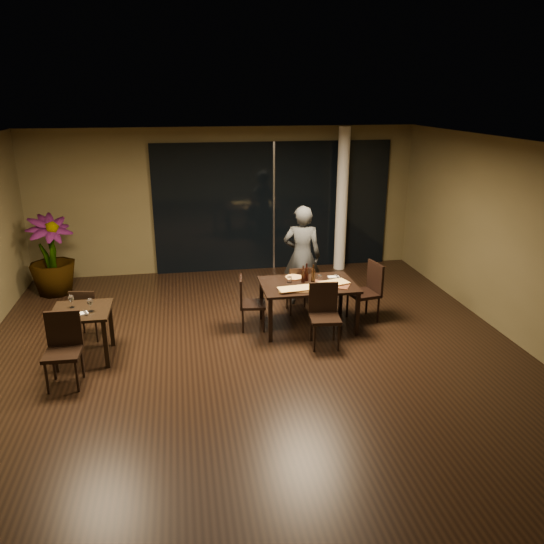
{
  "coord_description": "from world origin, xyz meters",
  "views": [
    {
      "loc": [
        -0.94,
        -6.92,
        3.64
      ],
      "look_at": [
        0.38,
        0.6,
        1.05
      ],
      "focal_mm": 35.0,
      "sensor_mm": 36.0,
      "label": 1
    }
  ],
  "objects_px": {
    "chair_main_near": "(324,311)",
    "chair_main_right": "(368,288)",
    "main_table": "(308,288)",
    "bottle_a": "(303,274)",
    "side_table": "(82,318)",
    "potted_plant": "(51,256)",
    "chair_main_far": "(299,287)",
    "bottle_c": "(307,272)",
    "chair_main_left": "(248,300)",
    "chair_side_far": "(86,312)",
    "bottle_b": "(313,274)",
    "chair_side_near": "(63,345)",
    "diner": "(302,256)"
  },
  "relations": [
    {
      "from": "chair_main_near",
      "to": "chair_main_right",
      "type": "relative_size",
      "value": 0.96
    },
    {
      "from": "main_table",
      "to": "bottle_a",
      "type": "distance_m",
      "value": 0.24
    },
    {
      "from": "side_table",
      "to": "potted_plant",
      "type": "bearing_deg",
      "value": 109.04
    },
    {
      "from": "chair_main_far",
      "to": "bottle_a",
      "type": "bearing_deg",
      "value": 83.93
    },
    {
      "from": "chair_main_right",
      "to": "bottle_c",
      "type": "relative_size",
      "value": 3.41
    },
    {
      "from": "chair_main_left",
      "to": "bottle_a",
      "type": "distance_m",
      "value": 0.98
    },
    {
      "from": "chair_main_left",
      "to": "chair_main_right",
      "type": "bearing_deg",
      "value": -82.79
    },
    {
      "from": "chair_side_far",
      "to": "bottle_c",
      "type": "bearing_deg",
      "value": -168.67
    },
    {
      "from": "side_table",
      "to": "bottle_b",
      "type": "xyz_separation_m",
      "value": [
        3.48,
        0.5,
        0.28
      ]
    },
    {
      "from": "bottle_a",
      "to": "chair_main_near",
      "type": "bearing_deg",
      "value": -77.26
    },
    {
      "from": "bottle_b",
      "to": "side_table",
      "type": "bearing_deg",
      "value": -171.79
    },
    {
      "from": "chair_main_near",
      "to": "chair_main_left",
      "type": "bearing_deg",
      "value": 150.36
    },
    {
      "from": "main_table",
      "to": "side_table",
      "type": "bearing_deg",
      "value": -171.63
    },
    {
      "from": "chair_main_left",
      "to": "chair_side_near",
      "type": "relative_size",
      "value": 0.9
    },
    {
      "from": "chair_main_left",
      "to": "diner",
      "type": "xyz_separation_m",
      "value": [
        1.09,
        0.9,
        0.42
      ]
    },
    {
      "from": "main_table",
      "to": "chair_main_far",
      "type": "bearing_deg",
      "value": 91.41
    },
    {
      "from": "bottle_b",
      "to": "chair_main_far",
      "type": "bearing_deg",
      "value": 99.07
    },
    {
      "from": "diner",
      "to": "bottle_c",
      "type": "height_order",
      "value": "diner"
    },
    {
      "from": "side_table",
      "to": "chair_main_left",
      "type": "bearing_deg",
      "value": 13.92
    },
    {
      "from": "chair_main_left",
      "to": "potted_plant",
      "type": "xyz_separation_m",
      "value": [
        -3.41,
        2.21,
        0.27
      ]
    },
    {
      "from": "main_table",
      "to": "bottle_b",
      "type": "height_order",
      "value": "bottle_b"
    },
    {
      "from": "chair_main_right",
      "to": "chair_side_near",
      "type": "height_order",
      "value": "chair_main_right"
    },
    {
      "from": "bottle_b",
      "to": "chair_main_left",
      "type": "bearing_deg",
      "value": 174.36
    },
    {
      "from": "chair_main_near",
      "to": "chair_main_right",
      "type": "height_order",
      "value": "chair_main_right"
    },
    {
      "from": "chair_side_far",
      "to": "chair_main_near",
      "type": "bearing_deg",
      "value": 178.8
    },
    {
      "from": "chair_side_near",
      "to": "chair_side_far",
      "type": "bearing_deg",
      "value": 87.51
    },
    {
      "from": "main_table",
      "to": "bottle_b",
      "type": "bearing_deg",
      "value": 1.37
    },
    {
      "from": "chair_main_near",
      "to": "diner",
      "type": "height_order",
      "value": "diner"
    },
    {
      "from": "bottle_b",
      "to": "chair_side_far",
      "type": "bearing_deg",
      "value": 178.11
    },
    {
      "from": "bottle_b",
      "to": "bottle_c",
      "type": "height_order",
      "value": "bottle_b"
    },
    {
      "from": "side_table",
      "to": "bottle_b",
      "type": "height_order",
      "value": "bottle_b"
    },
    {
      "from": "chair_main_right",
      "to": "chair_side_far",
      "type": "distance_m",
      "value": 4.51
    },
    {
      "from": "chair_main_far",
      "to": "chair_main_near",
      "type": "xyz_separation_m",
      "value": [
        0.11,
        -1.21,
        0.05
      ]
    },
    {
      "from": "chair_main_right",
      "to": "bottle_c",
      "type": "height_order",
      "value": "bottle_c"
    },
    {
      "from": "chair_main_right",
      "to": "bottle_c",
      "type": "distance_m",
      "value": 1.11
    },
    {
      "from": "chair_main_right",
      "to": "bottle_a",
      "type": "bearing_deg",
      "value": -98.19
    },
    {
      "from": "diner",
      "to": "chair_main_near",
      "type": "bearing_deg",
      "value": 103.7
    },
    {
      "from": "chair_main_right",
      "to": "bottle_a",
      "type": "xyz_separation_m",
      "value": [
        -1.13,
        -0.05,
        0.34
      ]
    },
    {
      "from": "chair_main_left",
      "to": "chair_main_right",
      "type": "distance_m",
      "value": 2.03
    },
    {
      "from": "chair_side_far",
      "to": "chair_side_near",
      "type": "bearing_deg",
      "value": 97.0
    },
    {
      "from": "potted_plant",
      "to": "chair_main_left",
      "type": "bearing_deg",
      "value": -32.93
    },
    {
      "from": "chair_main_near",
      "to": "bottle_b",
      "type": "height_order",
      "value": "bottle_b"
    },
    {
      "from": "chair_main_left",
      "to": "chair_side_far",
      "type": "height_order",
      "value": "chair_main_left"
    },
    {
      "from": "potted_plant",
      "to": "bottle_b",
      "type": "bearing_deg",
      "value": -27.45
    },
    {
      "from": "chair_main_left",
      "to": "chair_main_right",
      "type": "xyz_separation_m",
      "value": [
        2.02,
        0.03,
        0.06
      ]
    },
    {
      "from": "chair_main_near",
      "to": "bottle_b",
      "type": "bearing_deg",
      "value": 96.98
    },
    {
      "from": "main_table",
      "to": "potted_plant",
      "type": "height_order",
      "value": "potted_plant"
    },
    {
      "from": "chair_main_right",
      "to": "chair_side_far",
      "type": "height_order",
      "value": "chair_main_right"
    },
    {
      "from": "chair_main_near",
      "to": "chair_main_far",
      "type": "bearing_deg",
      "value": 100.58
    },
    {
      "from": "chair_main_far",
      "to": "bottle_c",
      "type": "bearing_deg",
      "value": 92.62
    }
  ]
}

